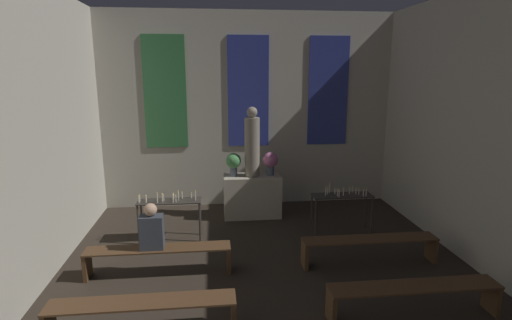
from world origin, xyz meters
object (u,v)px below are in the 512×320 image
at_px(altar, 252,196).
at_px(pew_back_right, 370,245).
at_px(candle_rack_right, 342,200).
at_px(statue, 252,144).
at_px(candle_rack_left, 169,206).
at_px(pew_back_left, 159,255).
at_px(person_seated, 152,229).
at_px(flower_vase_right, 271,161).
at_px(pew_third_left, 143,310).
at_px(pew_third_right, 414,293).
at_px(flower_vase_left, 234,162).

bearing_deg(altar, pew_back_right, -55.16).
xyz_separation_m(altar, candle_rack_right, (1.70, -1.12, 0.20)).
bearing_deg(statue, candle_rack_left, -146.69).
height_order(statue, pew_back_right, statue).
xyz_separation_m(candle_rack_left, candle_rack_right, (3.40, 0.00, 0.00)).
bearing_deg(pew_back_left, person_seated, 180.00).
bearing_deg(person_seated, pew_back_right, -0.00).
bearing_deg(candle_rack_left, flower_vase_right, 27.92).
bearing_deg(candle_rack_left, pew_third_left, -90.78).
distance_m(altar, pew_back_left, 3.05).
xyz_separation_m(pew_third_left, person_seated, (-0.09, 1.52, 0.44)).
xyz_separation_m(flower_vase_right, candle_rack_left, (-2.11, -1.12, -0.58)).
relative_size(pew_back_right, person_seated, 3.08).
bearing_deg(flower_vase_right, pew_back_right, -61.96).
relative_size(altar, flower_vase_right, 2.44).
relative_size(statue, person_seated, 2.05).
xyz_separation_m(altar, flower_vase_right, (0.41, 0.00, 0.79)).
height_order(altar, pew_back_right, altar).
bearing_deg(candle_rack_right, candle_rack_left, -179.97).
relative_size(statue, candle_rack_left, 1.27).
relative_size(altar, person_seated, 1.70).
bearing_deg(pew_back_right, pew_back_left, 180.00).
distance_m(flower_vase_right, pew_third_left, 4.65).
relative_size(flower_vase_right, candle_rack_right, 0.43).
distance_m(pew_third_right, person_seated, 3.90).
xyz_separation_m(candle_rack_left, pew_third_right, (3.44, -2.90, -0.33)).
bearing_deg(statue, candle_rack_right, -33.27).
bearing_deg(flower_vase_left, candle_rack_left, -139.14).
relative_size(flower_vase_left, pew_third_left, 0.23).
height_order(flower_vase_left, flower_vase_right, same).
bearing_deg(statue, person_seated, -126.16).
distance_m(flower_vase_left, pew_third_left, 4.33).
height_order(pew_third_left, person_seated, person_seated).
relative_size(pew_third_left, person_seated, 3.08).
bearing_deg(altar, pew_back_left, -124.84).
xyz_separation_m(flower_vase_left, flower_vase_right, (0.82, 0.00, 0.00)).
height_order(altar, statue, statue).
bearing_deg(altar, pew_third_left, -113.42).
bearing_deg(pew_back_left, altar, 55.16).
bearing_deg(candle_rack_left, pew_third_right, -40.12).
relative_size(altar, flower_vase_left, 2.44).
xyz_separation_m(altar, person_seated, (-1.83, -2.50, 0.32)).
relative_size(candle_rack_left, pew_back_left, 0.53).
xyz_separation_m(candle_rack_right, pew_third_left, (-3.44, -2.90, -0.33)).
distance_m(altar, pew_third_right, 4.38).
bearing_deg(flower_vase_right, candle_rack_left, -152.08).
relative_size(flower_vase_left, candle_rack_right, 0.43).
relative_size(flower_vase_left, candle_rack_left, 0.43).
bearing_deg(pew_third_right, flower_vase_right, 108.33).
xyz_separation_m(flower_vase_left, person_seated, (-1.42, -2.50, -0.47)).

